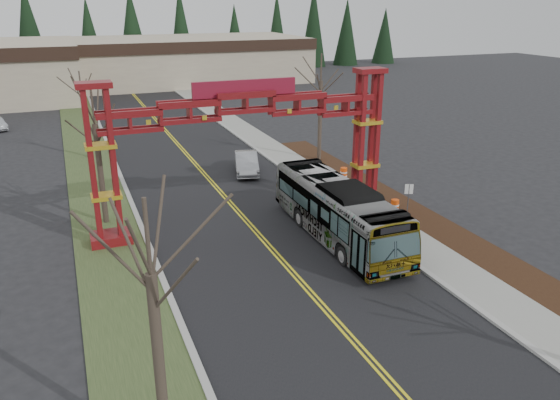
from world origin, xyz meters
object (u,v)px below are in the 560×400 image
barrel_north (344,174)px  bare_tree_median_far (82,96)px  barrel_mid (355,188)px  street_sign (409,194)px  gateway_arch (246,126)px  barrel_south (395,207)px  transit_bus (338,211)px  bare_tree_median_mid (95,125)px  silver_sedan (246,163)px  bare_tree_right_far (321,81)px  bare_tree_median_near (151,276)px  retail_building_east (185,60)px

barrel_north → bare_tree_median_far: bearing=141.7°
barrel_mid → street_sign: bearing=-80.0°
barrel_mid → bare_tree_median_far: bearing=134.3°
gateway_arch → barrel_mid: (8.51, 2.04, -5.50)m
bare_tree_median_far → barrel_south: size_ratio=7.53×
street_sign → barrel_north: street_sign is taller
transit_bus → street_sign: transit_bus is taller
bare_tree_median_mid → street_sign: 18.99m
barrel_south → transit_bus: bearing=-159.4°
silver_sedan → bare_tree_right_far: 9.01m
gateway_arch → barrel_south: bearing=-13.0°
barrel_north → barrel_mid: bearing=-104.6°
transit_bus → street_sign: size_ratio=5.38×
bare_tree_median_mid → silver_sedan: bearing=30.4°
bare_tree_median_near → street_sign: size_ratio=3.68×
transit_bus → bare_tree_right_far: bare_tree_right_far is taller
gateway_arch → retail_building_east: gateway_arch is taller
street_sign → barrel_north: bearing=90.3°
retail_building_east → silver_sedan: bearing=-97.4°
gateway_arch → bare_tree_right_far: gateway_arch is taller
bare_tree_median_mid → bare_tree_right_far: bearing=23.1°
gateway_arch → silver_sedan: gateway_arch is taller
silver_sedan → gateway_arch: bearing=-93.1°
bare_tree_median_far → street_sign: (17.40, -21.92, -3.64)m
gateway_arch → bare_tree_median_mid: size_ratio=2.19×
silver_sedan → barrel_mid: bearing=-40.4°
retail_building_east → gateway_arch: bearing=-99.2°
bare_tree_median_far → street_sign: bearing=-51.6°
retail_building_east → bare_tree_median_near: bare_tree_median_near is taller
silver_sedan → bare_tree_median_far: bearing=155.5°
bare_tree_median_far → transit_bus: bearing=-62.4°
gateway_arch → transit_bus: size_ratio=1.51×
bare_tree_median_near → bare_tree_right_far: bare_tree_right_far is taller
retail_building_east → transit_bus: size_ratio=3.16×
bare_tree_median_mid → street_sign: bare_tree_median_mid is taller
bare_tree_median_near → bare_tree_median_far: bare_tree_median_near is taller
transit_bus → barrel_mid: transit_bus is taller
bare_tree_right_far → bare_tree_median_far: bearing=155.9°
retail_building_east → bare_tree_median_far: size_ratio=5.19×
bare_tree_right_far → street_sign: size_ratio=3.93×
gateway_arch → silver_sedan: bearing=71.9°
barrel_mid → bare_tree_median_mid: bearing=176.0°
bare_tree_median_mid → barrel_north: 18.33m
transit_bus → retail_building_east: bearing=85.0°
transit_bus → bare_tree_median_far: bearing=117.8°
barrel_south → street_sign: bearing=-70.2°
bare_tree_median_near → barrel_mid: (16.51, 18.38, -5.60)m
bare_tree_median_mid → bare_tree_median_far: (0.00, 15.73, -0.80)m
silver_sedan → bare_tree_median_far: size_ratio=0.66×
silver_sedan → bare_tree_median_mid: (-11.18, -6.55, 5.25)m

